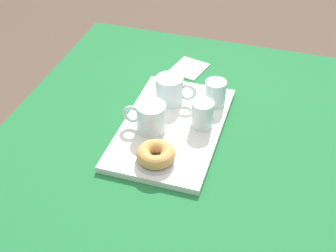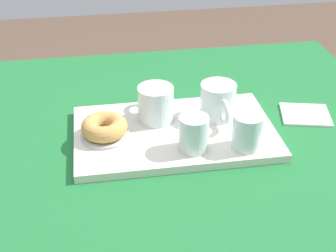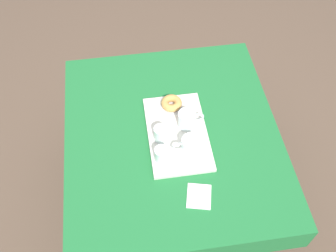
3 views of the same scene
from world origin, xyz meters
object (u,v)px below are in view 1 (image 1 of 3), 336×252
Objects in this scene: tea_mug_right at (170,91)px; water_glass_near at (215,94)px; donut_plate_left at (156,160)px; sugar_donut_left at (156,154)px; paper_napkin at (189,68)px; dining_table at (178,157)px; water_glass_far at (202,115)px; serving_tray at (172,128)px; tea_mug_left at (151,118)px.

water_glass_near is (-0.03, 0.14, -0.00)m from tea_mug_right.
donut_plate_left is 0.02m from sugar_donut_left.
paper_napkin is (-0.51, -0.05, -0.02)m from donut_plate_left.
dining_table is 14.40× the size of water_glass_far.
paper_napkin is at bearing -169.61° from dining_table.
water_glass_far is 0.73× the size of donut_plate_left.
sugar_donut_left is at bearing -23.02° from water_glass_far.
serving_tray is at bearing -178.51° from sugar_donut_left.
sugar_donut_left is at bearing 1.49° from serving_tray.
tea_mug_left is at bearing -5.03° from tea_mug_right.
tea_mug_left reaches higher than serving_tray.
tea_mug_right reaches higher than sugar_donut_left.
tea_mug_left is 0.15m from water_glass_far.
paper_napkin is (-0.51, -0.05, -0.04)m from sugar_donut_left.
donut_plate_left is 1.06× the size of sugar_donut_left.
serving_tray is (-0.01, -0.02, 0.11)m from dining_table.
water_glass_far is at bearing 114.89° from tea_mug_left.
paper_napkin is at bearing 178.17° from tea_mug_left.
water_glass_far is at bearing 120.01° from dining_table.
tea_mug_right is at bearing -170.85° from donut_plate_left.
tea_mug_right reaches higher than water_glass_far.
dining_table is 2.50× the size of serving_tray.
serving_tray is at bearing -72.49° from water_glass_far.
tea_mug_right is at bearing -152.35° from dining_table.
tea_mug_left is 0.24m from water_glass_near.
tea_mug_left is at bearing -1.83° from paper_napkin.
paper_napkin is at bearing -174.88° from donut_plate_left.
tea_mug_right is (-0.11, -0.04, 0.05)m from serving_tray.
serving_tray reaches higher than paper_napkin.
water_glass_near reaches higher than serving_tray.
donut_plate_left is at bearing -23.02° from water_glass_far.
serving_tray is 0.35m from paper_napkin.
donut_plate_left reaches higher than paper_napkin.
water_glass_near is at bearing 154.31° from dining_table.
donut_plate_left is (0.13, 0.06, -0.04)m from tea_mug_left.
tea_mug_left reaches higher than donut_plate_left.
water_glass_far is at bearing -5.76° from water_glass_near.
sugar_donut_left is (0.00, 0.00, 0.02)m from donut_plate_left.
sugar_donut_left reaches higher than serving_tray.
serving_tray is at bearing -178.51° from donut_plate_left.
tea_mug_right is 1.16× the size of donut_plate_left.
donut_plate_left is at bearing 5.12° from paper_napkin.
donut_plate_left reaches higher than serving_tray.
donut_plate_left is 0.51m from paper_napkin.
tea_mug_left is at bearing -155.37° from donut_plate_left.
tea_mug_left is 0.15m from tea_mug_right.
water_glass_near is at bearing 163.22° from sugar_donut_left.
paper_napkin is (-0.35, -0.07, 0.10)m from dining_table.
serving_tray is 3.61× the size of tea_mug_right.
sugar_donut_left is at bearing -16.78° from water_glass_near.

